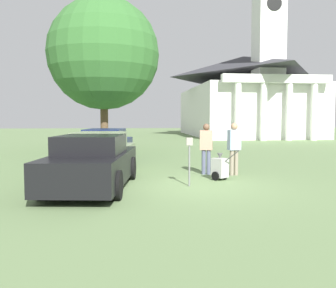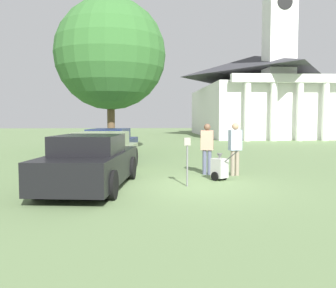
# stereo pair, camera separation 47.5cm
# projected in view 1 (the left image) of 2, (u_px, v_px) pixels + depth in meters

# --- Properties ---
(ground_plane) EXTENTS (120.00, 120.00, 0.00)m
(ground_plane) POSITION_uv_depth(u_px,v_px,m) (193.00, 187.00, 10.62)
(ground_plane) COLOR #607A4C
(parked_car_black) EXTENTS (2.47, 5.06, 1.48)m
(parked_car_black) POSITION_uv_depth(u_px,v_px,m) (93.00, 163.00, 10.32)
(parked_car_black) COLOR black
(parked_car_black) RESTS_ON ground_plane
(parked_car_sage) EXTENTS (2.50, 5.00, 1.45)m
(parked_car_sage) POSITION_uv_depth(u_px,v_px,m) (101.00, 153.00, 13.45)
(parked_car_sage) COLOR gray
(parked_car_sage) RESTS_ON ground_plane
(parked_car_navy) EXTENTS (2.41, 5.48, 1.47)m
(parked_car_navy) POSITION_uv_depth(u_px,v_px,m) (106.00, 146.00, 16.46)
(parked_car_navy) COLOR #19234C
(parked_car_navy) RESTS_ON ground_plane
(parking_meter) EXTENTS (0.18, 0.09, 1.39)m
(parking_meter) POSITION_uv_depth(u_px,v_px,m) (189.00, 152.00, 10.64)
(parking_meter) COLOR slate
(parking_meter) RESTS_ON ground_plane
(person_worker) EXTENTS (0.46, 0.32, 1.75)m
(person_worker) POSITION_uv_depth(u_px,v_px,m) (206.00, 145.00, 12.86)
(person_worker) COLOR #515670
(person_worker) RESTS_ON ground_plane
(person_supervisor) EXTENTS (0.46, 0.32, 1.78)m
(person_supervisor) POSITION_uv_depth(u_px,v_px,m) (234.00, 145.00, 12.66)
(person_supervisor) COLOR gray
(person_supervisor) RESTS_ON ground_plane
(equipment_cart) EXTENTS (0.72, 0.92, 1.00)m
(equipment_cart) POSITION_uv_depth(u_px,v_px,m) (220.00, 168.00, 11.76)
(equipment_cart) COLOR #B2B2AD
(equipment_cart) RESTS_ON ground_plane
(church) EXTENTS (11.46, 18.84, 20.20)m
(church) POSITION_uv_depth(u_px,v_px,m) (244.00, 93.00, 40.55)
(church) COLOR white
(church) RESTS_ON ground_plane
(shade_tree) EXTENTS (6.33, 6.33, 8.74)m
(shade_tree) POSITION_uv_depth(u_px,v_px,m) (104.00, 54.00, 21.24)
(shade_tree) COLOR brown
(shade_tree) RESTS_ON ground_plane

